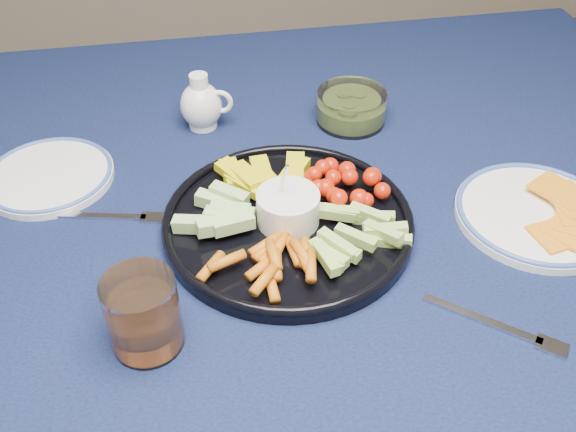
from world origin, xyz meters
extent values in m
cylinder|color=#472E17|center=(0.72, 0.42, 0.35)|extent=(0.07, 0.07, 0.70)
cube|color=#472E17|center=(0.00, 0.00, 0.72)|extent=(1.60, 1.00, 0.04)
cube|color=black|center=(0.00, 0.00, 0.74)|extent=(1.66, 1.06, 0.01)
cube|color=black|center=(0.00, 0.53, 0.60)|extent=(1.66, 0.01, 0.30)
cylinder|color=black|center=(0.09, -0.09, 0.75)|extent=(0.34, 0.34, 0.02)
torus|color=black|center=(0.09, -0.09, 0.77)|extent=(0.35, 0.35, 0.01)
cylinder|color=white|center=(0.09, -0.09, 0.78)|extent=(0.09, 0.09, 0.05)
cylinder|color=white|center=(0.09, -0.09, 0.80)|extent=(0.07, 0.07, 0.01)
cylinder|color=white|center=(-0.01, 0.19, 0.75)|extent=(0.05, 0.05, 0.01)
ellipsoid|color=white|center=(-0.01, 0.19, 0.79)|extent=(0.07, 0.07, 0.08)
cylinder|color=white|center=(-0.01, 0.19, 0.83)|extent=(0.03, 0.03, 0.03)
torus|color=white|center=(0.02, 0.18, 0.79)|extent=(0.04, 0.02, 0.04)
torus|color=#3D5AAB|center=(-0.01, 0.19, 0.81)|extent=(0.04, 0.04, 0.00)
cylinder|color=white|center=(0.24, 0.16, 0.77)|extent=(0.12, 0.12, 0.05)
cylinder|color=#596D1F|center=(0.24, 0.16, 0.76)|extent=(0.10, 0.10, 0.03)
cylinder|color=white|center=(0.43, -0.13, 0.75)|extent=(0.23, 0.23, 0.01)
torus|color=#3D5AAB|center=(0.43, -0.13, 0.76)|extent=(0.23, 0.23, 0.01)
cylinder|color=white|center=(-0.11, -0.26, 0.80)|extent=(0.08, 0.08, 0.10)
cylinder|color=orange|center=(-0.11, -0.26, 0.77)|extent=(0.07, 0.07, 0.05)
cube|color=silver|center=(-0.18, -0.02, 0.75)|extent=(0.14, 0.04, 0.00)
cube|color=silver|center=(-0.10, -0.04, 0.75)|extent=(0.04, 0.03, 0.00)
cube|color=silver|center=(0.28, -0.30, 0.75)|extent=(0.12, 0.10, 0.00)
cube|color=silver|center=(0.35, -0.35, 0.75)|extent=(0.04, 0.04, 0.00)
cylinder|color=white|center=(-0.25, 0.08, 0.75)|extent=(0.19, 0.19, 0.01)
torus|color=#3D5AAB|center=(-0.25, 0.08, 0.76)|extent=(0.19, 0.19, 0.01)
camera|label=1|loc=(-0.03, -0.75, 1.35)|focal=40.00mm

